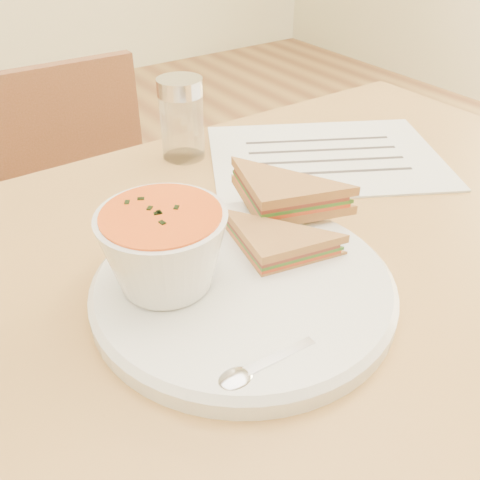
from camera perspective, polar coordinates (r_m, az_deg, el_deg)
dining_table at (r=0.86m, az=4.84°, el=-21.70°), size 1.00×0.70×0.75m
chair_far at (r=1.10m, az=-14.43°, el=-5.54°), size 0.37×0.37×0.81m
plate at (r=0.52m, az=0.35°, el=-5.18°), size 0.34×0.34×0.02m
soup_bowl at (r=0.49m, az=-8.06°, el=-1.38°), size 0.15×0.15×0.08m
sandwich_half_a at (r=0.51m, az=2.32°, el=-3.26°), size 0.11×0.11×0.03m
sandwich_half_b at (r=0.56m, az=2.27°, el=2.49°), size 0.14×0.14×0.03m
spoon at (r=0.44m, az=4.55°, el=-12.21°), size 0.15×0.04×0.01m
paper_menu at (r=0.79m, az=9.08°, el=8.83°), size 0.40×0.37×0.00m
condiment_shaker at (r=0.77m, az=-6.22°, el=12.71°), size 0.07×0.07×0.11m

